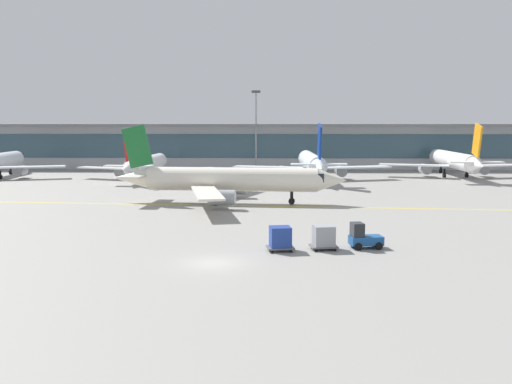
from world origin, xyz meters
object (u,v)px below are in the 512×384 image
(gate_airplane_4, at_px, (454,161))
(cargo_dolly_trailing, at_px, (280,238))
(gate_airplane_2, at_px, (146,164))
(gate_airplane_3, at_px, (312,162))
(baggage_tug, at_px, (363,237))
(apron_light_mast_1, at_px, (256,127))
(cargo_dolly_lead, at_px, (324,237))
(taxiing_regional_jet, at_px, (229,180))

(gate_airplane_4, bearing_deg, cargo_dolly_trailing, 152.29)
(gate_airplane_4, height_order, cargo_dolly_trailing, gate_airplane_4)
(gate_airplane_4, xyz_separation_m, cargo_dolly_trailing, (-32.77, -61.54, -1.92))
(gate_airplane_2, bearing_deg, gate_airplane_4, -81.14)
(gate_airplane_3, height_order, cargo_dolly_trailing, gate_airplane_3)
(gate_airplane_2, distance_m, baggage_tug, 62.45)
(gate_airplane_3, distance_m, baggage_tug, 55.25)
(gate_airplane_3, xyz_separation_m, baggage_tug, (0.38, -55.21, -2.07))
(cargo_dolly_trailing, xyz_separation_m, apron_light_mast_1, (-3.93, 73.98, 7.85))
(gate_airplane_2, relative_size, apron_light_mast_1, 1.61)
(cargo_dolly_trailing, bearing_deg, gate_airplane_3, 74.10)
(cargo_dolly_lead, bearing_deg, cargo_dolly_trailing, -180.00)
(taxiing_regional_jet, height_order, baggage_tug, taxiing_regional_jet)
(gate_airplane_4, bearing_deg, cargo_dolly_lead, 154.65)
(gate_airplane_3, distance_m, cargo_dolly_trailing, 56.72)
(gate_airplane_3, relative_size, taxiing_regional_jet, 1.01)
(cargo_dolly_trailing, bearing_deg, gate_airplane_2, 102.76)
(baggage_tug, distance_m, cargo_dolly_trailing, 6.81)
(gate_airplane_4, distance_m, cargo_dolly_lead, 67.67)
(gate_airplane_3, distance_m, gate_airplane_4, 26.94)
(gate_airplane_2, bearing_deg, baggage_tug, -148.41)
(gate_airplane_4, distance_m, baggage_tug, 65.83)
(gate_airplane_3, height_order, gate_airplane_4, gate_airplane_4)
(gate_airplane_2, height_order, taxiing_regional_jet, taxiing_regional_jet)
(apron_light_mast_1, bearing_deg, gate_airplane_3, -59.79)
(baggage_tug, xyz_separation_m, apron_light_mast_1, (-10.65, 72.86, 8.01))
(taxiing_regional_jet, relative_size, apron_light_mast_1, 1.80)
(cargo_dolly_trailing, bearing_deg, cargo_dolly_lead, 0.00)
(baggage_tug, height_order, cargo_dolly_trailing, baggage_tug)
(apron_light_mast_1, bearing_deg, gate_airplane_4, -18.72)
(cargo_dolly_lead, bearing_deg, gate_airplane_3, 77.58)
(taxiing_regional_jet, xyz_separation_m, baggage_tug, (12.71, -25.12, -2.04))
(cargo_dolly_lead, relative_size, apron_light_mast_1, 0.14)
(gate_airplane_3, bearing_deg, taxiing_regional_jet, 155.93)
(gate_airplane_3, bearing_deg, cargo_dolly_lead, 175.27)
(gate_airplane_2, xyz_separation_m, apron_light_mast_1, (18.98, 17.91, 6.28))
(baggage_tug, bearing_deg, gate_airplane_2, 108.87)
(cargo_dolly_trailing, bearing_deg, apron_light_mast_1, 83.57)
(gate_airplane_2, relative_size, baggage_tug, 9.47)
(baggage_tug, bearing_deg, cargo_dolly_lead, 180.00)
(cargo_dolly_lead, bearing_deg, taxiing_regional_jet, 100.75)
(gate_airplane_3, height_order, baggage_tug, gate_airplane_3)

